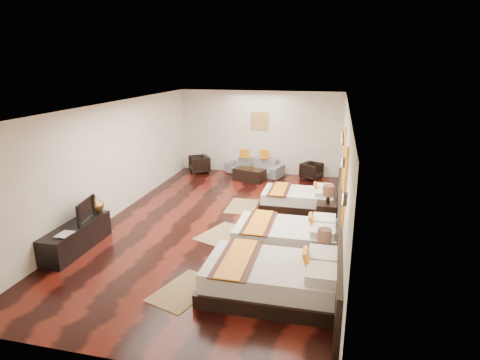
% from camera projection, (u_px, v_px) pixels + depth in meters
% --- Properties ---
extents(floor, '(5.50, 9.50, 0.01)m').
position_uv_depth(floor, '(222.00, 223.00, 9.65)').
color(floor, black).
rests_on(floor, ground).
extents(ceiling, '(5.50, 9.50, 0.01)m').
position_uv_depth(ceiling, '(220.00, 105.00, 8.86)').
color(ceiling, white).
rests_on(ceiling, floor).
extents(back_wall, '(5.50, 0.01, 2.80)m').
position_uv_depth(back_wall, '(260.00, 133.00, 13.69)').
color(back_wall, silver).
rests_on(back_wall, floor).
extents(left_wall, '(0.01, 9.50, 2.80)m').
position_uv_depth(left_wall, '(113.00, 160.00, 9.87)').
color(left_wall, silver).
rests_on(left_wall, floor).
extents(right_wall, '(0.01, 9.50, 2.80)m').
position_uv_depth(right_wall, '(344.00, 174.00, 8.64)').
color(right_wall, silver).
rests_on(right_wall, floor).
extents(headboard_panel, '(0.08, 6.60, 0.90)m').
position_uv_depth(headboard_panel, '(339.00, 230.00, 8.17)').
color(headboard_panel, black).
rests_on(headboard_panel, floor).
extents(bed_near, '(2.30, 1.45, 0.88)m').
position_uv_depth(bed_near, '(275.00, 278.00, 6.62)').
color(bed_near, black).
rests_on(bed_near, floor).
extents(bed_mid, '(2.14, 1.35, 0.82)m').
position_uv_depth(bed_mid, '(287.00, 237.00, 8.24)').
color(bed_mid, black).
rests_on(bed_mid, floor).
extents(bed_far, '(1.91, 1.20, 0.73)m').
position_uv_depth(bed_far, '(299.00, 199.00, 10.60)').
color(bed_far, black).
rests_on(bed_far, floor).
extents(nightstand_a, '(0.46, 0.46, 0.90)m').
position_uv_depth(nightstand_a, '(323.00, 259.00, 7.23)').
color(nightstand_a, black).
rests_on(nightstand_a, floor).
extents(nightstand_b, '(0.50, 0.50, 0.99)m').
position_uv_depth(nightstand_b, '(327.00, 212.00, 9.43)').
color(nightstand_b, black).
rests_on(nightstand_b, floor).
extents(jute_mat_near, '(1.09, 1.37, 0.01)m').
position_uv_depth(jute_mat_near, '(184.00, 290.00, 6.82)').
color(jute_mat_near, olive).
rests_on(jute_mat_near, floor).
extents(jute_mat_mid, '(1.14, 1.39, 0.01)m').
position_uv_depth(jute_mat_mid, '(222.00, 234.00, 9.05)').
color(jute_mat_mid, olive).
rests_on(jute_mat_mid, floor).
extents(jute_mat_far, '(0.78, 1.22, 0.01)m').
position_uv_depth(jute_mat_far, '(242.00, 206.00, 10.78)').
color(jute_mat_far, olive).
rests_on(jute_mat_far, floor).
extents(tv_console, '(0.50, 1.80, 0.55)m').
position_uv_depth(tv_console, '(76.00, 237.00, 8.24)').
color(tv_console, black).
rests_on(tv_console, floor).
extents(tv, '(0.24, 0.82, 0.47)m').
position_uv_depth(tv, '(82.00, 210.00, 8.29)').
color(tv, black).
rests_on(tv, tv_console).
extents(book, '(0.25, 0.33, 0.03)m').
position_uv_depth(book, '(59.00, 234.00, 7.69)').
color(book, black).
rests_on(book, tv_console).
extents(figurine, '(0.40, 0.40, 0.38)m').
position_uv_depth(figurine, '(95.00, 204.00, 8.82)').
color(figurine, brown).
rests_on(figurine, tv_console).
extents(sofa, '(2.08, 1.28, 0.57)m').
position_uv_depth(sofa, '(254.00, 166.00, 13.75)').
color(sofa, slate).
rests_on(sofa, floor).
extents(armchair_left, '(0.89, 0.89, 0.59)m').
position_uv_depth(armchair_left, '(199.00, 164.00, 13.98)').
color(armchair_left, black).
rests_on(armchair_left, floor).
extents(armchair_right, '(0.81, 0.80, 0.55)m').
position_uv_depth(armchair_right, '(312.00, 171.00, 13.22)').
color(armchair_right, black).
rests_on(armchair_right, floor).
extents(coffee_table, '(1.10, 0.77, 0.40)m').
position_uv_depth(coffee_table, '(249.00, 175.00, 13.03)').
color(coffee_table, black).
rests_on(coffee_table, floor).
extents(table_plant, '(0.25, 0.23, 0.24)m').
position_uv_depth(table_plant, '(252.00, 166.00, 12.89)').
color(table_plant, '#2C6321').
rests_on(table_plant, coffee_table).
extents(orange_panel_a, '(0.04, 0.40, 1.30)m').
position_uv_depth(orange_panel_a, '(345.00, 187.00, 6.79)').
color(orange_panel_a, '#D86014').
rests_on(orange_panel_a, right_wall).
extents(orange_panel_b, '(0.04, 0.40, 1.30)m').
position_uv_depth(orange_panel_b, '(344.00, 158.00, 8.84)').
color(orange_panel_b, '#D86014').
rests_on(orange_panel_b, right_wall).
extents(sconce_near, '(0.07, 0.12, 0.18)m').
position_uv_depth(sconce_near, '(345.00, 199.00, 5.73)').
color(sconce_near, black).
rests_on(sconce_near, right_wall).
extents(sconce_mid, '(0.07, 0.12, 0.18)m').
position_uv_depth(sconce_mid, '(344.00, 163.00, 7.78)').
color(sconce_mid, black).
rests_on(sconce_mid, right_wall).
extents(sconce_far, '(0.07, 0.12, 0.18)m').
position_uv_depth(sconce_far, '(343.00, 141.00, 9.83)').
color(sconce_far, black).
rests_on(sconce_far, right_wall).
extents(sconce_lounge, '(0.07, 0.12, 0.18)m').
position_uv_depth(sconce_lounge, '(343.00, 135.00, 10.67)').
color(sconce_lounge, black).
rests_on(sconce_lounge, right_wall).
extents(gold_artwork, '(0.60, 0.04, 0.60)m').
position_uv_depth(gold_artwork, '(260.00, 121.00, 13.56)').
color(gold_artwork, '#AD873F').
rests_on(gold_artwork, back_wall).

